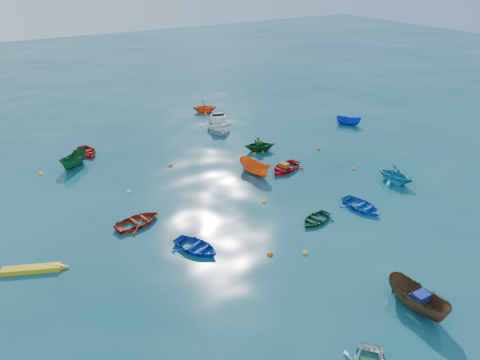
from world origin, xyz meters
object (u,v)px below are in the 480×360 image
dinghy_blue_se (361,209)px  motorboat_white (218,130)px  kayak_yellow (32,271)px  dinghy_blue_sw (196,250)px

dinghy_blue_se → motorboat_white: size_ratio=0.65×
dinghy_blue_se → kayak_yellow: size_ratio=0.79×
motorboat_white → dinghy_blue_sw: bearing=-104.8°
dinghy_blue_sw → kayak_yellow: (-8.39, 2.83, 0.00)m
dinghy_blue_sw → dinghy_blue_se: 11.59m
dinghy_blue_sw → dinghy_blue_se: bearing=-31.1°
dinghy_blue_se → kayak_yellow: dinghy_blue_se is taller
dinghy_blue_sw → kayak_yellow: size_ratio=0.78×
dinghy_blue_se → kayak_yellow: 20.34m
dinghy_blue_sw → motorboat_white: motorboat_white is taller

